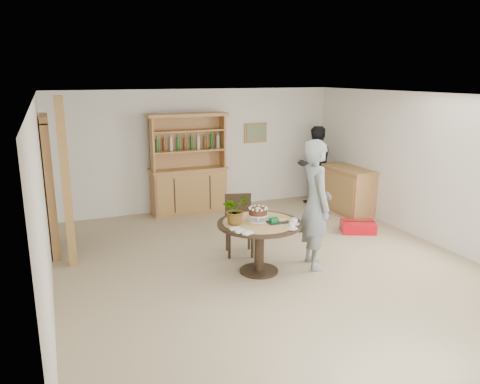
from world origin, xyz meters
name	(u,v)px	position (x,y,z in m)	size (l,w,h in m)	color
ground	(270,267)	(0.00, 0.00, 0.00)	(7.00, 7.00, 0.00)	#C7B188
room_shell	(272,151)	(0.00, 0.01, 1.74)	(6.04, 7.04, 2.52)	white
doorway	(49,184)	(-2.93, 2.00, 1.11)	(0.13, 1.10, 2.18)	black
pine_post	(66,184)	(-2.70, 1.20, 1.25)	(0.12, 0.12, 2.50)	#AF8049
hutch	(189,180)	(-0.30, 3.24, 0.69)	(1.62, 0.54, 2.04)	tan
sideboard	(348,190)	(2.74, 2.00, 0.47)	(0.54, 1.26, 0.94)	tan
dining_table	(259,232)	(-0.22, -0.08, 0.60)	(1.20, 1.20, 0.76)	black
dining_chair	(239,220)	(-0.20, 0.75, 0.54)	(0.52, 0.52, 0.95)	black
birthday_cake	(258,212)	(-0.22, -0.03, 0.88)	(0.30, 0.30, 0.20)	white
flower_vase	(235,209)	(-0.57, -0.03, 0.97)	(0.38, 0.33, 0.42)	#3F7233
gift_tray	(277,221)	(-0.01, -0.20, 0.79)	(0.30, 0.20, 0.08)	black
coffee_cup_a	(294,221)	(0.18, -0.36, 0.80)	(0.15, 0.15, 0.09)	silver
coffee_cup_b	(292,226)	(0.06, -0.53, 0.79)	(0.15, 0.15, 0.08)	silver
napkins	(241,231)	(-0.63, -0.39, 0.77)	(0.24, 0.33, 0.03)	white
teen_boy	(316,204)	(0.63, -0.18, 0.95)	(0.69, 0.45, 1.90)	gray
adult_person	(315,165)	(2.50, 2.94, 0.85)	(0.83, 0.64, 1.70)	black
red_suitcase	(358,227)	(2.17, 0.85, 0.10)	(0.71, 0.62, 0.21)	red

